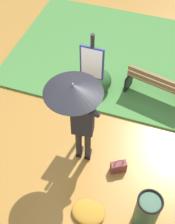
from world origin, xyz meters
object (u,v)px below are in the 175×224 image
at_px(handbag, 118,167).
at_px(park_bench, 157,84).
at_px(info_sign_post, 92,73).
at_px(person_with_umbrella, 78,105).
at_px(trash_bin, 147,211).

bearing_deg(handbag, park_bench, -97.78).
relative_size(info_sign_post, handbag, 6.22).
height_order(person_with_umbrella, trash_bin, person_with_umbrella).
distance_m(person_with_umbrella, info_sign_post, 0.89).
bearing_deg(handbag, info_sign_post, -47.97).
bearing_deg(person_with_umbrella, info_sign_post, -87.24).
relative_size(park_bench, trash_bin, 1.70).
height_order(person_with_umbrella, park_bench, person_with_umbrella).
relative_size(person_with_umbrella, trash_bin, 2.45).
bearing_deg(person_with_umbrella, park_bench, -118.52).
bearing_deg(person_with_umbrella, trash_bin, 149.15).
height_order(person_with_umbrella, handbag, person_with_umbrella).
height_order(info_sign_post, handbag, info_sign_post).
distance_m(handbag, park_bench, 2.17).
bearing_deg(info_sign_post, person_with_umbrella, 92.76).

